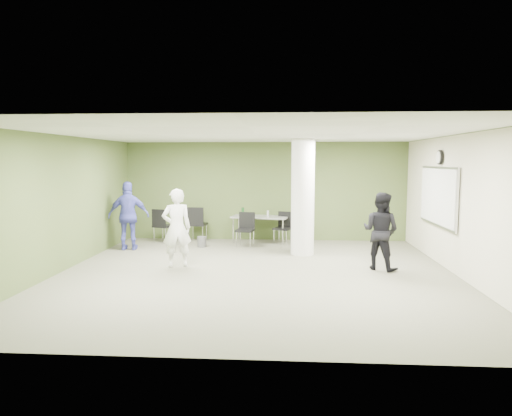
# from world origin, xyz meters

# --- Properties ---
(floor) EXTENTS (8.00, 8.00, 0.00)m
(floor) POSITION_xyz_m (0.00, 0.00, 0.00)
(floor) COLOR #5A5947
(floor) RESTS_ON ground
(ceiling) EXTENTS (8.00, 8.00, 0.00)m
(ceiling) POSITION_xyz_m (0.00, 0.00, 2.80)
(ceiling) COLOR white
(ceiling) RESTS_ON wall_back
(wall_back) EXTENTS (8.00, 2.80, 0.02)m
(wall_back) POSITION_xyz_m (0.00, 4.00, 1.40)
(wall_back) COLOR #4C5C2B
(wall_back) RESTS_ON floor
(wall_left) EXTENTS (0.02, 8.00, 2.80)m
(wall_left) POSITION_xyz_m (-4.00, 0.00, 1.40)
(wall_left) COLOR #4C5C2B
(wall_left) RESTS_ON floor
(wall_right_cream) EXTENTS (0.02, 8.00, 2.80)m
(wall_right_cream) POSITION_xyz_m (4.00, 0.00, 1.40)
(wall_right_cream) COLOR beige
(wall_right_cream) RESTS_ON floor
(column) EXTENTS (0.56, 0.56, 2.80)m
(column) POSITION_xyz_m (1.00, 2.00, 1.40)
(column) COLOR silver
(column) RESTS_ON floor
(whiteboard) EXTENTS (0.05, 2.30, 1.30)m
(whiteboard) POSITION_xyz_m (3.92, 1.20, 1.50)
(whiteboard) COLOR silver
(whiteboard) RESTS_ON wall_right_cream
(wall_clock) EXTENTS (0.06, 0.32, 0.32)m
(wall_clock) POSITION_xyz_m (3.92, 1.20, 2.35)
(wall_clock) COLOR black
(wall_clock) RESTS_ON wall_right_cream
(folding_table) EXTENTS (1.64, 0.94, 0.99)m
(folding_table) POSITION_xyz_m (-0.13, 3.54, 0.69)
(folding_table) COLOR gray
(folding_table) RESTS_ON floor
(wastebasket) EXTENTS (0.24, 0.24, 0.27)m
(wastebasket) POSITION_xyz_m (-1.62, 2.76, 0.14)
(wastebasket) COLOR #4C4C4C
(wastebasket) RESTS_ON floor
(chair_back_left) EXTENTS (0.61, 0.61, 0.95)m
(chair_back_left) POSITION_xyz_m (-2.83, 3.28, 0.55)
(chair_back_left) COLOR black
(chair_back_left) RESTS_ON floor
(chair_back_right) EXTENTS (0.53, 0.53, 0.98)m
(chair_back_right) POSITION_xyz_m (-1.91, 3.56, 0.57)
(chair_back_right) COLOR black
(chair_back_right) RESTS_ON floor
(chair_table_left) EXTENTS (0.52, 0.52, 0.90)m
(chair_table_left) POSITION_xyz_m (-0.47, 2.94, 0.53)
(chair_table_left) COLOR black
(chair_table_left) RESTS_ON floor
(chair_table_right) EXTENTS (0.56, 0.56, 0.87)m
(chair_table_right) POSITION_xyz_m (0.54, 3.40, 0.51)
(chair_table_right) COLOR black
(chair_table_right) RESTS_ON floor
(woman_white) EXTENTS (0.72, 0.59, 1.69)m
(woman_white) POSITION_xyz_m (-1.73, 0.48, 0.84)
(woman_white) COLOR white
(woman_white) RESTS_ON floor
(man_black) EXTENTS (1.00, 0.96, 1.62)m
(man_black) POSITION_xyz_m (2.58, 0.56, 0.81)
(man_black) COLOR black
(man_black) RESTS_ON floor
(man_blue) EXTENTS (1.07, 0.56, 1.75)m
(man_blue) POSITION_xyz_m (-3.40, 2.26, 0.88)
(man_blue) COLOR #4448A8
(man_blue) RESTS_ON floor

